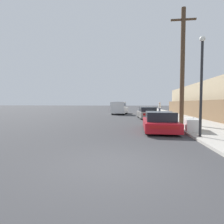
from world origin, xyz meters
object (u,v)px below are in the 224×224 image
at_px(car_parked_mid, 147,113).
at_px(pickup_truck, 119,108).
at_px(pedestrian, 160,108).
at_px(street_lamp, 201,79).
at_px(parked_sports_car_red, 159,122).
at_px(discarded_fridge, 191,124).
at_px(utility_pole, 182,65).

xyz_separation_m(car_parked_mid, pickup_truck, (-3.62, 7.01, 0.33)).
xyz_separation_m(pickup_truck, pedestrian, (6.12, 0.84, 0.06)).
relative_size(car_parked_mid, street_lamp, 0.92).
bearing_deg(car_parked_mid, parked_sports_car_red, -94.09).
relative_size(discarded_fridge, pickup_truck, 0.34).
height_order(car_parked_mid, pickup_truck, pickup_truck).
height_order(parked_sports_car_red, utility_pole, utility_pole).
relative_size(utility_pole, street_lamp, 1.82).
distance_m(discarded_fridge, pickup_truck, 16.84).
bearing_deg(utility_pole, car_parked_mid, 109.13).
height_order(discarded_fridge, street_lamp, street_lamp).
height_order(parked_sports_car_red, street_lamp, street_lamp).
height_order(pickup_truck, pedestrian, pickup_truck).
bearing_deg(pedestrian, car_parked_mid, -107.65).
distance_m(street_lamp, pedestrian, 18.87).
bearing_deg(parked_sports_car_red, street_lamp, -53.63).
relative_size(pickup_truck, street_lamp, 1.17).
xyz_separation_m(parked_sports_car_red, pickup_truck, (-3.67, 15.67, 0.39)).
bearing_deg(pickup_truck, discarded_fridge, 112.63).
xyz_separation_m(utility_pole, street_lamp, (-0.46, -4.96, -1.65)).
bearing_deg(parked_sports_car_red, discarded_fridge, -6.12).
relative_size(utility_pole, pedestrian, 5.02).
xyz_separation_m(pickup_truck, street_lamp, (5.22, -17.91, 1.90)).
xyz_separation_m(car_parked_mid, street_lamp, (1.60, -10.90, 2.24)).
relative_size(car_parked_mid, pedestrian, 2.53).
bearing_deg(street_lamp, utility_pole, 84.71).
bearing_deg(street_lamp, parked_sports_car_red, 124.70).
distance_m(car_parked_mid, street_lamp, 11.25).
height_order(car_parked_mid, street_lamp, street_lamp).
height_order(parked_sports_car_red, car_parked_mid, car_parked_mid).
height_order(discarded_fridge, parked_sports_car_red, parked_sports_car_red).
xyz_separation_m(discarded_fridge, utility_pole, (0.21, 2.96, 4.02)).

